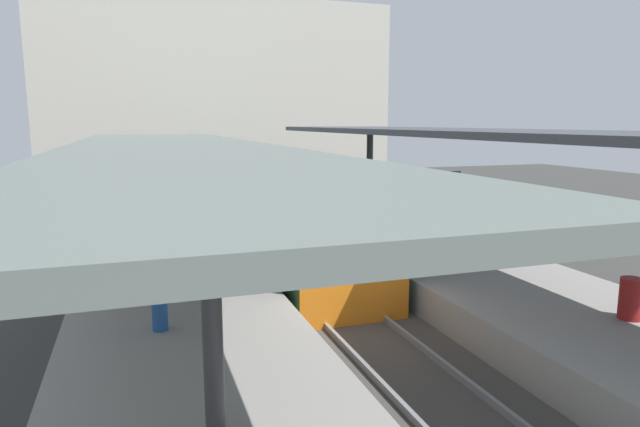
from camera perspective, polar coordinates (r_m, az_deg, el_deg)
The scene contains 14 objects.
ground_plane at distance 12.80m, azimuth 3.47°, elevation -12.17°, with size 80.00×80.00×0.00m, color #383835.
platform_left at distance 11.80m, azimuth -14.22°, elevation -11.78°, with size 4.40×28.00×1.00m, color gray.
platform_right at distance 14.44m, azimuth 17.72°, elevation -7.97°, with size 4.40×28.00×1.00m, color gray.
track_ballast at distance 12.77m, azimuth 3.48°, elevation -11.75°, with size 3.20×28.00×0.20m, color #423F3D.
rail_near_side at distance 12.47m, azimuth 0.36°, elevation -11.43°, with size 0.08×28.00×0.14m, color slate.
rail_far_side at distance 12.98m, azimuth 6.48°, elevation -10.62°, with size 0.08×28.00×0.14m, color slate.
commuter_train at distance 18.40m, azimuth -4.28°, elevation 0.12°, with size 2.78×13.51×3.10m.
canopy_left at distance 12.43m, azimuth -15.46°, elevation 6.50°, with size 4.18×21.00×3.27m.
canopy_right at distance 14.95m, azimuth 15.28°, elevation 8.01°, with size 4.18×21.00×3.55m.
platform_bench at distance 16.38m, azimuth 7.17°, elevation -2.04°, with size 1.40×0.41×0.86m.
platform_sign at distance 17.62m, azimuth 13.17°, elevation 2.41°, with size 0.90×0.08×2.21m.
litter_bin at distance 12.09m, azimuth 29.80°, elevation -7.75°, with size 0.44×0.44×0.80m, color maroon.
passenger_near_bench at distance 10.24m, azimuth -16.57°, elevation -6.95°, with size 0.36×0.36×1.72m.
station_building_backdrop at distance 31.34m, azimuth -10.65°, elevation 10.78°, with size 18.00×6.00×11.00m, color beige.
Camera 1 is at (-4.56, -10.99, 4.73)m, focal length 30.56 mm.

